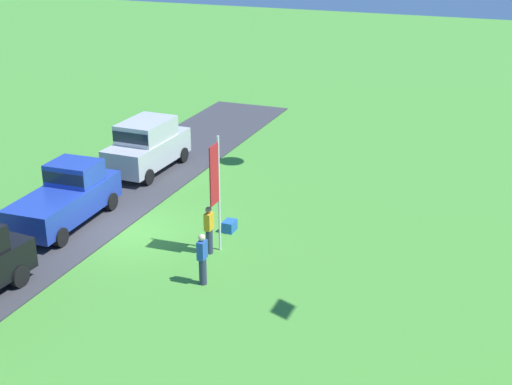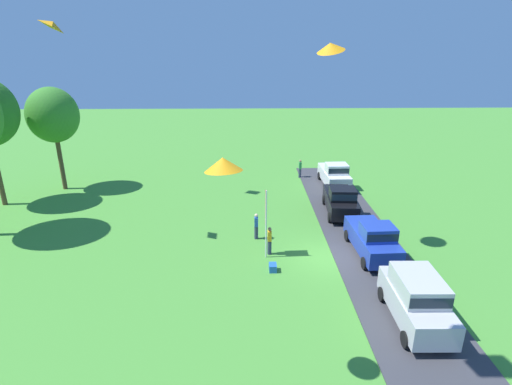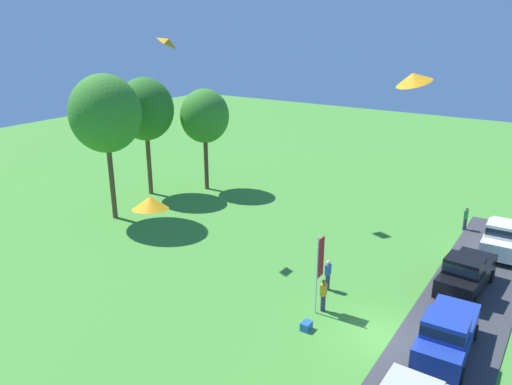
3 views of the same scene
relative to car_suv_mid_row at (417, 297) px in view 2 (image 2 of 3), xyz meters
The scene contains 15 objects.
ground_plane 6.50m from the car_suv_mid_row, 24.65° to the left, with size 120.00×120.00×0.00m, color #478E33.
pavement_strip 5.92m from the car_suv_mid_row, ahead, with size 36.00×4.40×0.06m, color #38383D.
car_suv_mid_row is the anchor object (origin of this frame).
car_pickup_by_flagpole 6.00m from the car_suv_mid_row, ahead, with size 5.07×2.20×2.14m.
car_pickup_near_entrance 12.12m from the car_suv_mid_row, ahead, with size 5.12×2.32×2.14m.
car_pickup_far_end 18.28m from the car_suv_mid_row, ahead, with size 5.04×2.12×2.14m.
person_on_lawn 21.01m from the car_suv_mid_row, ahead, with size 0.36×0.24×1.71m.
person_watching_sky 8.72m from the car_suv_mid_row, 43.23° to the left, with size 0.36×0.24×1.71m.
person_beside_suv 10.72m from the car_suv_mid_row, 38.65° to the left, with size 0.36×0.24×1.71m.
tree_far_left 29.66m from the car_suv_mid_row, 51.33° to the left, with size 4.03×4.03×8.50m.
flag_banner 8.87m from the car_suv_mid_row, 44.93° to the left, with size 0.71×0.08×4.09m.
cooler_box 7.47m from the car_suv_mid_row, 52.82° to the left, with size 0.56×0.40×0.40m, color blue.
kite_delta_low_drifter 10.83m from the car_suv_mid_row, 109.33° to the left, with size 1.18×1.18×0.42m, color orange.
kite_delta_topmost 12.80m from the car_suv_mid_row, 21.68° to the left, with size 1.47×1.47×0.43m, color orange.
kite_diamond_trailing_tail 22.39m from the car_suv_mid_row, 63.66° to the left, with size 0.88×0.96×0.31m, color orange.
Camera 2 is at (-20.16, 4.60, 11.39)m, focal length 28.00 mm.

